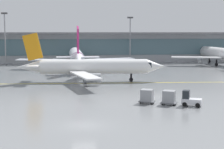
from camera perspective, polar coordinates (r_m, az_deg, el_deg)
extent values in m
plane|color=gray|center=(39.63, -4.38, -7.85)|extent=(400.00, 400.00, 0.00)
cube|color=yellow|center=(70.80, -2.66, -1.35)|extent=(109.81, 7.17, 0.01)
cube|color=#9EA3A8|center=(119.84, -6.19, 4.10)|extent=(166.16, 8.00, 9.00)
cube|color=slate|center=(115.74, -6.17, 4.23)|extent=(159.52, 0.16, 5.04)
cube|color=slate|center=(118.22, -6.21, 6.39)|extent=(172.81, 11.00, 0.60)
cylinder|color=silver|center=(98.88, -5.59, 2.95)|extent=(3.55, 24.27, 3.37)
cone|color=silver|center=(112.99, -5.82, 3.42)|extent=(3.23, 4.06, 3.20)
cube|color=black|center=(110.28, -5.79, 3.56)|extent=(2.65, 3.05, 1.18)
cone|color=silver|center=(84.11, -5.26, 2.29)|extent=(2.90, 5.41, 2.86)
cube|color=silver|center=(97.08, -10.64, 2.25)|extent=(14.21, 6.79, 0.28)
cylinder|color=#999EA3|center=(98.52, -8.97, 1.80)|extent=(2.11, 3.58, 2.08)
cube|color=silver|center=(97.63, -0.48, 2.39)|extent=(14.19, 6.97, 0.28)
cylinder|color=#999EA3|center=(98.88, -2.18, 1.90)|extent=(2.11, 3.58, 2.08)
cube|color=#B21E66|center=(84.96, -5.32, 5.41)|extent=(0.39, 4.54, 6.34)
cube|color=silver|center=(85.49, -6.96, 2.68)|extent=(4.97, 2.41, 0.24)
cube|color=silver|center=(85.67, -3.65, 2.73)|extent=(4.97, 2.41, 0.24)
cylinder|color=black|center=(107.53, -5.72, 1.88)|extent=(0.44, 0.44, 1.78)
cylinder|color=black|center=(107.57, -5.72, 1.64)|extent=(0.55, 0.90, 0.89)
cylinder|color=black|center=(97.07, -6.88, 1.34)|extent=(0.44, 0.44, 1.78)
cylinder|color=black|center=(97.11, -6.88, 1.08)|extent=(0.55, 0.90, 0.89)
cylinder|color=black|center=(97.21, -4.19, 1.38)|extent=(0.44, 0.44, 1.78)
cylinder|color=black|center=(97.25, -4.19, 1.12)|extent=(0.55, 0.90, 0.89)
cylinder|color=white|center=(112.65, 16.59, 3.16)|extent=(4.03, 24.20, 3.35)
cone|color=white|center=(125.50, 13.86, 3.58)|extent=(3.29, 4.11, 3.18)
cube|color=black|center=(123.01, 14.35, 3.70)|extent=(2.70, 3.09, 1.17)
cube|color=white|center=(107.51, 12.88, 2.62)|extent=(14.14, 6.49, 0.28)
cylinder|color=#999EA3|center=(109.98, 13.92, 2.19)|extent=(2.17, 3.60, 2.07)
cylinder|color=black|center=(120.49, 14.85, 2.21)|extent=(0.43, 0.43, 1.77)
cylinder|color=black|center=(120.53, 14.84, 2.00)|extent=(0.57, 0.90, 0.89)
cylinder|color=black|center=(110.10, 15.91, 1.77)|extent=(0.43, 0.43, 1.77)
cylinder|color=black|center=(110.13, 15.91, 1.54)|extent=(0.57, 0.90, 0.89)
cylinder|color=white|center=(72.42, -2.79, 1.22)|extent=(21.13, 4.21, 2.92)
cone|color=white|center=(73.58, 6.79, 1.27)|extent=(3.66, 2.98, 2.77)
cube|color=black|center=(73.17, 5.00, 1.55)|extent=(2.76, 2.43, 1.02)
cone|color=white|center=(73.41, -12.85, 1.14)|extent=(4.81, 2.76, 2.48)
cube|color=white|center=(79.93, -4.08, 1.16)|extent=(6.61, 12.23, 0.24)
cylinder|color=#999EA3|center=(77.62, -3.14, 0.40)|extent=(3.19, 1.99, 1.80)
cube|color=white|center=(65.09, -4.22, -0.12)|extent=(5.28, 12.31, 0.24)
cylinder|color=#999EA3|center=(67.57, -3.10, -0.55)|extent=(3.19, 1.99, 1.80)
cube|color=orange|center=(72.99, -12.21, 4.23)|extent=(3.94, 0.55, 5.49)
cube|color=white|center=(75.28, -11.64, 1.64)|extent=(2.32, 4.41, 0.21)
cube|color=white|center=(71.06, -12.13, 1.33)|extent=(2.32, 4.41, 0.21)
cylinder|color=black|center=(73.12, 2.99, -0.48)|extent=(0.38, 0.38, 1.54)
cylinder|color=black|center=(73.17, 2.98, -0.78)|extent=(0.80, 0.52, 0.77)
cylinder|color=black|center=(74.63, -4.11, -0.34)|extent=(0.38, 0.38, 1.54)
cylinder|color=black|center=(74.68, -4.11, -0.64)|extent=(0.80, 0.52, 0.77)
cylinder|color=black|center=(70.72, -4.15, -0.74)|extent=(0.38, 0.38, 1.54)
cylinder|color=black|center=(70.77, -4.15, -1.05)|extent=(0.80, 0.52, 0.77)
cube|color=silver|center=(50.30, 12.27, -4.09)|extent=(2.95, 2.38, 0.70)
cube|color=#1E2328|center=(50.22, 11.45, -3.04)|extent=(1.35, 1.51, 1.10)
cylinder|color=black|center=(50.97, 13.30, -4.37)|extent=(0.64, 0.46, 0.60)
cylinder|color=black|center=(49.60, 13.15, -4.67)|extent=(0.64, 0.46, 0.60)
cylinder|color=black|center=(51.14, 11.40, -4.29)|extent=(0.64, 0.46, 0.60)
cylinder|color=black|center=(49.78, 11.20, -4.58)|extent=(0.64, 0.46, 0.60)
cube|color=#595B60|center=(50.78, 8.81, -4.33)|extent=(2.58, 2.35, 0.12)
cube|color=gray|center=(50.62, 8.83, -3.38)|extent=(2.09, 2.04, 1.60)
cylinder|color=black|center=(51.37, 9.77, -4.42)|extent=(0.24, 0.18, 0.22)
cylinder|color=black|center=(50.01, 9.52, -4.72)|extent=(0.24, 0.18, 0.22)
cylinder|color=black|center=(51.61, 8.12, -4.33)|extent=(0.24, 0.18, 0.22)
cylinder|color=black|center=(50.26, 7.83, -4.63)|extent=(0.24, 0.18, 0.22)
cube|color=#595B60|center=(51.36, 5.43, -4.16)|extent=(2.58, 2.35, 0.12)
cube|color=gray|center=(51.21, 5.45, -3.21)|extent=(2.09, 2.04, 1.60)
cylinder|color=black|center=(51.91, 6.42, -4.24)|extent=(0.24, 0.18, 0.22)
cylinder|color=black|center=(50.56, 6.08, -4.54)|extent=(0.24, 0.18, 0.22)
cylinder|color=black|center=(52.23, 4.80, -4.16)|extent=(0.24, 0.18, 0.22)
cylinder|color=black|center=(50.90, 4.43, -4.44)|extent=(0.24, 0.18, 0.22)
cylinder|color=gray|center=(112.41, -16.24, 5.19)|extent=(0.36, 0.36, 14.85)
cube|color=#3F3F42|center=(112.50, -16.37, 9.10)|extent=(1.80, 0.30, 0.50)
cylinder|color=gray|center=(114.52, 2.82, 5.23)|extent=(0.36, 0.36, 13.85)
cube|color=#3F3F42|center=(114.56, 2.85, 8.82)|extent=(1.80, 0.30, 0.50)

